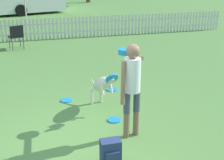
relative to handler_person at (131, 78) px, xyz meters
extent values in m
plane|color=#5B8C42|center=(-1.07, -0.25, -1.09)|extent=(240.00, 240.00, 0.00)
cylinder|color=#8C664C|center=(-0.10, -0.08, -0.85)|extent=(0.11, 0.11, 0.48)
cylinder|color=#474C5B|center=(-0.10, -0.08, -0.41)|extent=(0.12, 0.12, 0.39)
cylinder|color=#8C664C|center=(0.09, -0.04, -0.85)|extent=(0.11, 0.11, 0.48)
cylinder|color=#474C5B|center=(0.09, -0.04, -0.41)|extent=(0.12, 0.12, 0.39)
cylinder|color=white|center=(0.00, -0.06, 0.08)|extent=(0.33, 0.33, 0.60)
sphere|color=#8C664C|center=(0.00, -0.06, 0.50)|extent=(0.24, 0.24, 0.24)
cylinder|color=#8C664C|center=(-0.20, -0.16, 0.00)|extent=(0.15, 0.22, 0.73)
cylinder|color=#8C664C|center=(0.13, 0.33, 0.32)|extent=(0.14, 0.74, 0.14)
cylinder|color=#1E8CD8|center=(0.10, 0.69, 0.25)|extent=(0.26, 0.26, 0.02)
cylinder|color=#1E8CD8|center=(0.10, 0.69, 0.27)|extent=(0.26, 0.26, 0.02)
cylinder|color=#1E8CD8|center=(0.10, 0.69, 0.30)|extent=(0.26, 0.26, 0.02)
cylinder|color=#1E8CD8|center=(0.10, 0.69, 0.33)|extent=(0.26, 0.26, 0.02)
ellipsoid|color=beige|center=(-0.25, 1.18, -0.53)|extent=(0.46, 0.80, 0.61)
ellipsoid|color=silver|center=(-0.25, 1.18, -0.59)|extent=(0.25, 0.42, 0.30)
sphere|color=beige|center=(-0.18, 0.79, -0.29)|extent=(0.17, 0.17, 0.17)
cone|color=beige|center=(-0.16, 0.72, -0.25)|extent=(0.12, 0.17, 0.14)
cylinder|color=#1E8CD8|center=(-0.16, 0.72, -0.25)|extent=(0.29, 0.21, 0.24)
cone|color=beige|center=(-0.13, 0.83, -0.23)|extent=(0.05, 0.05, 0.08)
cone|color=beige|center=(-0.23, 0.81, -0.23)|extent=(0.05, 0.05, 0.08)
cylinder|color=silver|center=(-0.20, 1.50, -0.90)|extent=(0.06, 0.06, 0.38)
cylinder|color=silver|center=(-0.42, 1.46, -0.90)|extent=(0.06, 0.06, 0.38)
cylinder|color=silver|center=(-0.11, 0.99, -0.51)|extent=(0.09, 0.18, 0.30)
cylinder|color=silver|center=(-0.31, 0.95, -0.51)|extent=(0.09, 0.18, 0.30)
cone|color=beige|center=(-0.34, 1.64, -0.67)|extent=(0.13, 0.35, 0.24)
cylinder|color=#1E8CD8|center=(-0.95, 1.77, -1.08)|extent=(0.26, 0.26, 0.02)
cylinder|color=#1E8CD8|center=(-0.15, 0.58, -1.08)|extent=(0.26, 0.26, 0.02)
cylinder|color=#1E8CD8|center=(0.22, 2.13, -1.08)|extent=(0.26, 0.26, 0.02)
cube|color=navy|center=(-0.58, -0.78, -0.88)|extent=(0.31, 0.20, 0.42)
cube|color=navy|center=(-0.58, -0.90, -0.93)|extent=(0.22, 0.04, 0.21)
cube|color=silver|center=(-1.07, 8.09, -0.83)|extent=(16.12, 0.04, 0.06)
cube|color=silver|center=(-1.07, 8.09, -0.46)|extent=(16.12, 0.04, 0.06)
cube|color=silver|center=(-2.70, 8.09, -0.66)|extent=(0.09, 0.02, 0.87)
cube|color=silver|center=(-2.54, 8.09, -0.66)|extent=(0.09, 0.02, 0.87)
cube|color=silver|center=(-2.39, 8.09, -0.66)|extent=(0.09, 0.02, 0.87)
cube|color=silver|center=(-2.23, 8.09, -0.66)|extent=(0.09, 0.02, 0.87)
cube|color=silver|center=(-2.08, 8.09, -0.66)|extent=(0.09, 0.02, 0.87)
cube|color=silver|center=(-1.92, 8.09, -0.66)|extent=(0.09, 0.02, 0.87)
cube|color=silver|center=(-1.77, 8.09, -0.66)|extent=(0.09, 0.02, 0.87)
cube|color=silver|center=(-1.61, 8.09, -0.66)|extent=(0.09, 0.02, 0.87)
cube|color=silver|center=(-1.46, 8.09, -0.66)|extent=(0.09, 0.02, 0.87)
cube|color=silver|center=(-1.30, 8.09, -0.66)|extent=(0.09, 0.02, 0.87)
cube|color=silver|center=(-1.15, 8.09, -0.66)|extent=(0.09, 0.02, 0.87)
cube|color=silver|center=(-0.99, 8.09, -0.66)|extent=(0.09, 0.02, 0.87)
cube|color=silver|center=(-0.84, 8.09, -0.66)|extent=(0.09, 0.02, 0.87)
cube|color=silver|center=(-0.68, 8.09, -0.66)|extent=(0.09, 0.02, 0.87)
cube|color=silver|center=(-0.53, 8.09, -0.66)|extent=(0.09, 0.02, 0.87)
cube|color=silver|center=(-0.37, 8.09, -0.66)|extent=(0.09, 0.02, 0.87)
cube|color=silver|center=(-0.22, 8.09, -0.66)|extent=(0.09, 0.02, 0.87)
cube|color=silver|center=(-0.06, 8.09, -0.66)|extent=(0.09, 0.02, 0.87)
cube|color=silver|center=(0.09, 8.09, -0.66)|extent=(0.09, 0.02, 0.87)
cube|color=silver|center=(0.25, 8.09, -0.66)|extent=(0.09, 0.02, 0.87)
cube|color=silver|center=(0.40, 8.09, -0.66)|extent=(0.09, 0.02, 0.87)
cube|color=silver|center=(0.56, 8.09, -0.66)|extent=(0.09, 0.02, 0.87)
cube|color=silver|center=(0.71, 8.09, -0.66)|extent=(0.09, 0.02, 0.87)
cube|color=silver|center=(0.87, 8.09, -0.66)|extent=(0.09, 0.02, 0.87)
cube|color=silver|center=(1.02, 8.09, -0.66)|extent=(0.09, 0.02, 0.87)
cube|color=silver|center=(1.18, 8.09, -0.66)|extent=(0.09, 0.02, 0.87)
cube|color=silver|center=(1.33, 8.09, -0.66)|extent=(0.09, 0.02, 0.87)
cube|color=silver|center=(1.49, 8.09, -0.66)|extent=(0.09, 0.02, 0.87)
cube|color=silver|center=(1.64, 8.09, -0.66)|extent=(0.09, 0.02, 0.87)
cube|color=silver|center=(1.80, 8.09, -0.66)|extent=(0.09, 0.02, 0.87)
cube|color=silver|center=(1.95, 8.09, -0.66)|extent=(0.09, 0.02, 0.87)
cube|color=silver|center=(2.11, 8.09, -0.66)|extent=(0.09, 0.02, 0.87)
cube|color=silver|center=(2.26, 8.09, -0.66)|extent=(0.09, 0.02, 0.87)
cube|color=silver|center=(2.42, 8.09, -0.66)|extent=(0.09, 0.02, 0.87)
cube|color=silver|center=(2.57, 8.09, -0.66)|extent=(0.09, 0.02, 0.87)
cube|color=silver|center=(2.72, 8.09, -0.66)|extent=(0.09, 0.02, 0.87)
cube|color=silver|center=(2.88, 8.09, -0.66)|extent=(0.09, 0.02, 0.87)
cube|color=silver|center=(3.03, 8.09, -0.66)|extent=(0.09, 0.02, 0.87)
cube|color=silver|center=(3.19, 8.09, -0.66)|extent=(0.09, 0.02, 0.87)
cube|color=silver|center=(3.34, 8.09, -0.66)|extent=(0.09, 0.02, 0.87)
cube|color=silver|center=(3.50, 8.09, -0.66)|extent=(0.09, 0.02, 0.87)
cube|color=silver|center=(3.65, 8.09, -0.66)|extent=(0.09, 0.02, 0.87)
cube|color=silver|center=(3.81, 8.09, -0.66)|extent=(0.09, 0.02, 0.87)
cube|color=silver|center=(3.96, 8.09, -0.66)|extent=(0.09, 0.02, 0.87)
cube|color=silver|center=(4.12, 8.09, -0.66)|extent=(0.09, 0.02, 0.87)
cube|color=silver|center=(4.27, 8.09, -0.66)|extent=(0.09, 0.02, 0.87)
cube|color=silver|center=(4.43, 8.09, -0.66)|extent=(0.09, 0.02, 0.87)
cube|color=silver|center=(4.58, 8.09, -0.66)|extent=(0.09, 0.02, 0.87)
cube|color=silver|center=(4.74, 8.09, -0.66)|extent=(0.09, 0.02, 0.87)
cube|color=silver|center=(4.89, 8.09, -0.66)|extent=(0.09, 0.02, 0.87)
cube|color=silver|center=(5.05, 8.09, -0.66)|extent=(0.09, 0.02, 0.87)
cube|color=silver|center=(5.20, 8.09, -0.66)|extent=(0.09, 0.02, 0.87)
cube|color=silver|center=(5.36, 8.09, -0.66)|extent=(0.09, 0.02, 0.87)
cube|color=silver|center=(5.51, 8.09, -0.66)|extent=(0.09, 0.02, 0.87)
cube|color=silver|center=(5.67, 8.09, -0.66)|extent=(0.09, 0.02, 0.87)
cube|color=silver|center=(5.82, 8.09, -0.66)|extent=(0.09, 0.02, 0.87)
cube|color=silver|center=(5.98, 8.09, -0.66)|extent=(0.09, 0.02, 0.87)
cube|color=silver|center=(6.13, 8.09, -0.66)|extent=(0.09, 0.02, 0.87)
cube|color=silver|center=(6.29, 8.09, -0.66)|extent=(0.09, 0.02, 0.87)
cube|color=silver|center=(6.44, 8.09, -0.66)|extent=(0.09, 0.02, 0.87)
cube|color=silver|center=(6.60, 8.09, -0.66)|extent=(0.09, 0.02, 0.87)
cube|color=silver|center=(6.75, 8.09, -0.66)|extent=(0.09, 0.02, 0.87)
cube|color=silver|center=(6.91, 8.09, -0.66)|extent=(0.09, 0.02, 0.87)
cylinder|color=#333338|center=(-2.00, 7.10, -0.86)|extent=(0.02, 0.02, 0.45)
cylinder|color=#333338|center=(-2.39, 6.98, -0.86)|extent=(0.02, 0.02, 0.45)
cylinder|color=#333338|center=(-1.88, 6.71, -0.86)|extent=(0.02, 0.02, 0.45)
cylinder|color=#333338|center=(-2.27, 6.59, -0.86)|extent=(0.02, 0.02, 0.45)
cube|color=black|center=(-2.14, 6.85, -0.64)|extent=(0.59, 0.59, 0.03)
cube|color=black|center=(-2.07, 6.64, -0.42)|extent=(0.48, 0.23, 0.43)
cylinder|color=#B2B2B2|center=(-1.72, 9.18, 0.04)|extent=(0.04, 0.04, 2.27)
cylinder|color=#B2B2B2|center=(-1.72, 12.34, 0.04)|extent=(0.04, 0.04, 2.27)
cone|color=#3F3F42|center=(0.80, 16.29, -0.84)|extent=(0.82, 0.38, 0.20)
cylinder|color=black|center=(-2.57, 16.70, -0.75)|extent=(0.70, 0.33, 0.68)
cylinder|color=black|center=(-2.01, 14.39, -0.75)|extent=(0.70, 0.33, 0.68)
camera|label=1|loc=(-1.62, -4.78, 1.88)|focal=50.00mm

